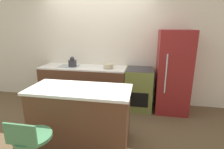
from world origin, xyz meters
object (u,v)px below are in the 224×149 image
object	(u,v)px
refrigerator	(173,72)
kettle	(72,62)
stool_chair	(33,148)
mixing_bowl	(108,66)
oven_range	(139,89)

from	to	relation	value
refrigerator	kettle	size ratio (longest dim) A/B	7.61
stool_chair	mixing_bowl	xyz separation A→B (m)	(0.50, 2.11, 0.56)
oven_range	refrigerator	distance (m)	0.81
kettle	stool_chair	bearing A→B (deg)	-80.88
oven_range	refrigerator	xyz separation A→B (m)	(0.69, -0.01, 0.42)
oven_range	stool_chair	size ratio (longest dim) A/B	1.12
refrigerator	stool_chair	size ratio (longest dim) A/B	2.14
mixing_bowl	refrigerator	bearing A→B (deg)	1.05
oven_range	refrigerator	world-z (taller)	refrigerator
refrigerator	kettle	xyz separation A→B (m)	(-2.22, -0.03, 0.13)
oven_range	mixing_bowl	size ratio (longest dim) A/B	4.34
refrigerator	stool_chair	bearing A→B (deg)	-131.46
refrigerator	oven_range	bearing A→B (deg)	179.25
refrigerator	stool_chair	xyz separation A→B (m)	(-1.88, -2.13, -0.47)
mixing_bowl	kettle	bearing A→B (deg)	180.00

